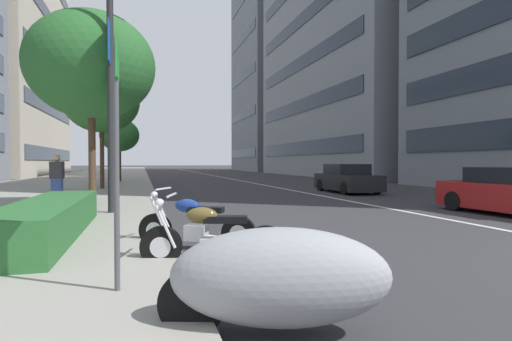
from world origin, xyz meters
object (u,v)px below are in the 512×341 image
at_px(parking_sign_by_curb, 117,140).
at_px(car_following_behind, 347,179).
at_px(street_lamp_with_banners, 120,40).
at_px(street_tree_far_plaza, 102,101).
at_px(street_tree_near_plaza_corner, 119,135).
at_px(motorcycle_by_sign_pole, 278,277).
at_px(motorcycle_far_end_row, 195,226).
at_px(motorcycle_mid_row, 212,239).
at_px(pedestrian_on_plaza, 57,179).
at_px(street_tree_by_lamp_post, 91,66).

bearing_deg(parking_sign_by_curb, car_following_behind, -37.05).
height_order(street_lamp_with_banners, street_tree_far_plaza, street_lamp_with_banners).
relative_size(street_tree_far_plaza, street_tree_near_plaza_corner, 1.37).
bearing_deg(parking_sign_by_curb, street_lamp_with_banners, 2.36).
xyz_separation_m(motorcycle_by_sign_pole, motorcycle_far_end_row, (3.81, 0.25, -0.12)).
relative_size(motorcycle_mid_row, pedestrian_on_plaza, 1.28).
distance_m(street_tree_by_lamp_post, pedestrian_on_plaza, 3.97).
relative_size(motorcycle_far_end_row, street_tree_near_plaza_corner, 0.43).
distance_m(parking_sign_by_curb, pedestrian_on_plaza, 10.43).
bearing_deg(pedestrian_on_plaza, parking_sign_by_curb, 24.57).
bearing_deg(car_following_behind, motorcycle_far_end_row, 142.72).
bearing_deg(motorcycle_by_sign_pole, street_tree_far_plaza, -63.90).
distance_m(parking_sign_by_curb, street_tree_by_lamp_post, 9.50).
relative_size(motorcycle_mid_row, car_following_behind, 0.47).
xyz_separation_m(motorcycle_far_end_row, street_tree_far_plaza, (15.49, 2.95, 4.38)).
relative_size(motorcycle_mid_row, parking_sign_by_curb, 0.77).
bearing_deg(motorcycle_far_end_row, street_tree_near_plaza_corner, -55.84).
height_order(street_tree_by_lamp_post, street_tree_near_plaza_corner, street_tree_by_lamp_post).
height_order(motorcycle_mid_row, parking_sign_by_curb, parking_sign_by_curb).
height_order(motorcycle_far_end_row, parking_sign_by_curb, parking_sign_by_curb).
bearing_deg(car_following_behind, pedestrian_on_plaza, 108.01).
bearing_deg(pedestrian_on_plaza, street_tree_by_lamp_post, 58.64).
bearing_deg(parking_sign_by_curb, street_tree_far_plaza, 5.65).
relative_size(parking_sign_by_curb, street_tree_by_lamp_post, 0.45).
bearing_deg(parking_sign_by_curb, street_tree_by_lamp_post, 7.98).
distance_m(motorcycle_far_end_row, car_following_behind, 14.50).
bearing_deg(street_tree_near_plaza_corner, car_following_behind, -137.38).
relative_size(street_lamp_with_banners, pedestrian_on_plaza, 4.83).
relative_size(street_tree_near_plaza_corner, pedestrian_on_plaza, 2.79).
bearing_deg(pedestrian_on_plaza, street_tree_far_plaza, -174.33).
distance_m(motorcycle_mid_row, street_tree_far_plaza, 17.63).
height_order(car_following_behind, street_tree_by_lamp_post, street_tree_by_lamp_post).
bearing_deg(motorcycle_mid_row, motorcycle_by_sign_pole, 108.89).
height_order(motorcycle_mid_row, street_lamp_with_banners, street_lamp_with_banners).
relative_size(motorcycle_by_sign_pole, street_tree_far_plaza, 0.33).
xyz_separation_m(motorcycle_far_end_row, street_lamp_with_banners, (4.62, 1.46, 4.53)).
xyz_separation_m(street_lamp_with_banners, street_tree_near_plaza_corner, (19.30, 1.03, -1.40)).
distance_m(parking_sign_by_curb, street_tree_far_plaza, 18.38).
distance_m(parking_sign_by_curb, street_tree_near_plaza_corner, 26.57).
xyz_separation_m(car_following_behind, street_tree_far_plaza, (4.29, 12.16, 4.11)).
distance_m(motorcycle_far_end_row, street_tree_near_plaza_corner, 24.25).
height_order(street_tree_far_plaza, pedestrian_on_plaza, street_tree_far_plaza).
bearing_deg(street_lamp_with_banners, motorcycle_mid_row, -165.41).
bearing_deg(parking_sign_by_curb, pedestrian_on_plaza, 13.84).
height_order(street_tree_by_lamp_post, street_tree_far_plaza, street_tree_far_plaza).
relative_size(parking_sign_by_curb, street_lamp_with_banners, 0.34).
xyz_separation_m(motorcycle_mid_row, motorcycle_far_end_row, (1.31, 0.08, 0.00)).
distance_m(street_tree_near_plaza_corner, pedestrian_on_plaza, 16.61).
relative_size(motorcycle_far_end_row, street_lamp_with_banners, 0.25).
relative_size(car_following_behind, street_tree_by_lamp_post, 0.73).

